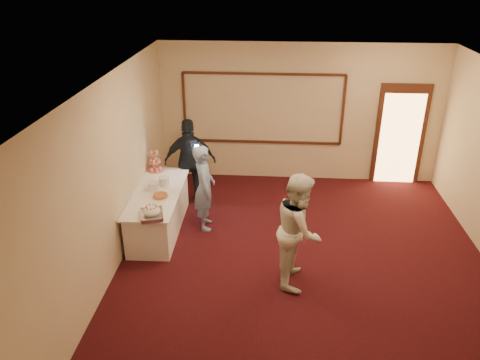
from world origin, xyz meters
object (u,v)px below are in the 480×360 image
Objects in this scene: tart at (160,196)px; man at (204,187)px; pavlova_tray at (152,212)px; plate_stack_a at (154,186)px; buffet_table at (159,211)px; plate_stack_b at (164,181)px; cupcake_stand at (155,162)px; woman at (299,230)px; guest at (190,161)px.

tart is 0.18× the size of man.
pavlova_tray is 1.26m from man.
plate_stack_a is 0.31m from tart.
plate_stack_b is (0.08, 0.26, 0.46)m from buffet_table.
plate_stack_a reaches higher than tart.
man reaches higher than cupcake_stand.
cupcake_stand reaches higher than tart.
buffet_table is 1.00m from pavlova_tray.
woman reaches higher than tart.
cupcake_stand is 0.89m from plate_stack_a.
guest is (0.29, 1.39, 0.07)m from tart.
cupcake_stand is 2.36× the size of plate_stack_a.
pavlova_tray is 2.59× the size of plate_stack_a.
guest reaches higher than man.
buffet_table is at bearing 90.92° from man.
plate_stack_a is 0.90m from man.
pavlova_tray is at bearing -78.34° from cupcake_stand.
buffet_table is 0.47m from tart.
tart is at bearing -86.17° from plate_stack_b.
buffet_table is 1.23× the size of guest.
tart is (0.03, -0.47, -0.05)m from plate_stack_b.
tart is 1.42m from guest.
cupcake_stand is at bearing 107.51° from tart.
woman is 1.02× the size of guest.
plate_stack_b is at bearing 61.27° from woman.
pavlova_tray reaches higher than tart.
buffet_table is at bearing 64.29° from guest.
woman is (2.32, -0.42, 0.04)m from pavlova_tray.
plate_stack_b is 0.48m from tart.
plate_stack_b is at bearing 73.69° from buffet_table.
cupcake_stand is at bearing 55.26° from woman.
man is at bearing 8.00° from plate_stack_a.
tart is 0.17× the size of guest.
buffet_table is 0.93m from man.
plate_stack_a is 2.85m from woman.
man is (0.71, 0.38, 0.00)m from tart.
guest is (-2.05, 2.48, -0.02)m from woman.
woman is (2.37, -1.56, 0.04)m from plate_stack_b.
woman is at bearing -33.40° from plate_stack_b.
pavlova_tray is 2.36m from woman.
plate_stack_b is 2.84m from woman.
cupcake_stand is 1.19m from tart.
cupcake_stand is 0.73m from plate_stack_b.
guest is (-0.43, 1.02, 0.07)m from man.
cupcake_stand is 0.70m from guest.
buffet_table is 0.47m from plate_stack_a.
buffet_table is at bearing -30.33° from plate_stack_a.
buffet_table is at bearing -106.31° from plate_stack_b.
man is 2.19m from woman.
pavlova_tray is at bearing -88.72° from tart.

